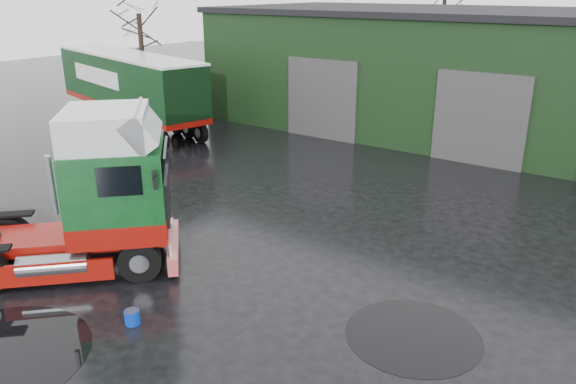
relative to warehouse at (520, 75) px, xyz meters
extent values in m
plane|color=black|center=(-2.00, -20.00, -3.16)|extent=(100.00, 100.00, 0.00)
cube|color=black|center=(0.00, 0.00, -0.16)|extent=(32.00, 12.00, 6.00)
cube|color=black|center=(0.00, 0.00, 2.99)|extent=(32.40, 12.40, 0.30)
cylinder|color=#082FB8|center=(-2.48, -23.07, -2.99)|extent=(0.47, 0.47, 0.34)
cylinder|color=black|center=(3.06, -19.74, -3.15)|extent=(3.06, 3.06, 0.01)
cylinder|color=black|center=(-7.07, -19.95, -3.15)|extent=(2.53, 2.53, 0.01)
camera|label=1|loc=(6.95, -30.13, 4.24)|focal=35.00mm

